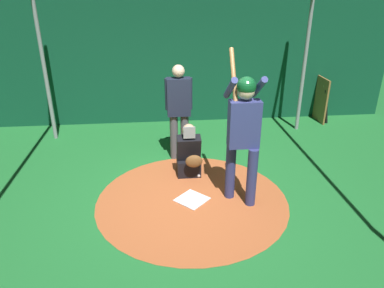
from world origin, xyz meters
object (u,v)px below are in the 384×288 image
(home_plate, at_px, (192,199))
(bat_rack, at_px, (319,99))
(batter, at_px, (243,128))
(umpire, at_px, (179,108))
(catcher, at_px, (189,155))
(baseball_0, at_px, (199,175))

(home_plate, bearing_deg, bat_rack, 134.37)
(batter, height_order, umpire, batter)
(batter, distance_m, catcher, 1.39)
(bat_rack, height_order, baseball_0, bat_rack)
(batter, distance_m, umpire, 1.78)
(catcher, height_order, umpire, umpire)
(catcher, bearing_deg, bat_rack, 126.72)
(batter, xyz_separation_m, umpire, (-1.57, -0.81, -0.19))
(home_plate, distance_m, batter, 1.39)
(batter, bearing_deg, umpire, -152.64)
(catcher, relative_size, umpire, 0.53)
(baseball_0, bearing_deg, bat_rack, 129.38)
(home_plate, height_order, baseball_0, baseball_0)
(home_plate, xyz_separation_m, bat_rack, (-3.36, 3.44, 0.48))
(home_plate, height_order, umpire, umpire)
(catcher, relative_size, baseball_0, 12.77)
(umpire, xyz_separation_m, bat_rack, (-1.85, 3.53, -0.51))
(bat_rack, distance_m, baseball_0, 4.23)
(home_plate, relative_size, baseball_0, 5.68)
(bat_rack, bearing_deg, home_plate, -45.63)
(home_plate, height_order, bat_rack, bat_rack)
(batter, relative_size, bat_rack, 2.14)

